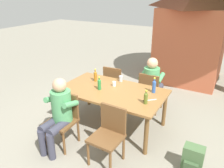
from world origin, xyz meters
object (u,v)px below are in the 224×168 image
Objects in this scene: person_in_white_shirt at (58,111)px; cup_steel at (121,79)px; bottle_olive at (146,98)px; bottle_green at (99,84)px; chair_near_right at (109,132)px; chair_far_right at (150,90)px; chair_far_left at (114,82)px; table_knife at (149,100)px; bottle_amber at (95,76)px; person_in_plaid_shirt at (152,81)px; chair_near_left at (64,117)px; backpack_by_near_side at (193,160)px; bottle_blue at (154,86)px; brick_kiosk at (193,32)px; dining_table at (112,94)px; cup_white at (114,84)px.

cup_steel is at bearing 75.35° from person_in_white_shirt.
bottle_olive is 0.94m from bottle_green.
cup_steel is (-0.49, 1.30, 0.30)m from chair_near_right.
chair_far_right and chair_near_right have the same top height.
chair_far_right and chair_far_left have the same top height.
bottle_green is 0.94m from table_knife.
bottle_amber is at bearing 162.01° from bottle_olive.
bottle_amber is (-0.08, -0.63, 0.35)m from chair_far_left.
chair_near_left is at bearing -115.48° from person_in_plaid_shirt.
cup_steel is at bearing 150.56° from backpack_by_near_side.
bottle_blue is at bearing 77.01° from chair_near_right.
bottle_blue is at bearing 139.97° from backpack_by_near_side.
table_knife is (0.94, 0.03, -0.10)m from bottle_green.
brick_kiosk is (1.11, 4.22, 0.68)m from person_in_white_shirt.
person_in_plaid_shirt is 5.03× the size of bottle_olive.
chair_near_right is 0.74× the size of person_in_plaid_shirt.
dining_table is at bearing 65.88° from person_in_white_shirt.
person_in_plaid_shirt reaches higher than dining_table.
dining_table is 0.96m from chair_far_right.
bottle_green is at bearing 167.98° from backpack_by_near_side.
cup_white is (0.00, -0.27, -0.01)m from cup_steel.
bottle_amber is (-0.93, 1.06, 0.35)m from chair_near_right.
backpack_by_near_side is (1.15, 0.37, -0.29)m from chair_near_right.
table_knife is (0.78, -0.51, -0.05)m from cup_steel.
bottle_blue reaches higher than cup_steel.
cup_white is (0.36, -0.66, 0.29)m from chair_far_left.
bottle_amber is (-0.93, -0.63, 0.35)m from chair_far_right.
dining_table is 1.71m from backpack_by_near_side.
cup_steel is at bearing -134.27° from person_in_plaid_shirt.
backpack_by_near_side is 0.16× the size of brick_kiosk.
chair_far_left is 3.71× the size of bottle_olive.
brick_kiosk reaches higher than bottle_amber.
chair_near_left is at bearing -105.94° from cup_steel.
chair_near_right is at bearing -113.73° from bottle_olive.
person_in_white_shirt is 1.18m from bottle_amber.
table_knife is 3.37m from brick_kiosk.
person_in_plaid_shirt is at bearing 65.88° from dining_table.
chair_far_left is 1.00× the size of chair_near_right.
dining_table is 1.04m from person_in_plaid_shirt.
chair_near_left reaches higher than dining_table.
chair_near_right is at bearing -89.91° from person_in_plaid_shirt.
backpack_by_near_side is (1.79, -0.38, -0.64)m from bottle_green.
chair_near_right is 3.44× the size of bottle_amber.
bottle_amber reaches higher than table_knife.
dining_table is at bearing -157.92° from bottle_blue.
chair_far_left is 7.92× the size of cup_steel.
person_in_plaid_shirt reaches higher than chair_far_left.
bottle_blue is at bearing -26.97° from chair_far_left.
chair_far_right is at bearing 131.30° from backpack_by_near_side.
bottle_amber is at bearing -151.20° from cup_steel.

